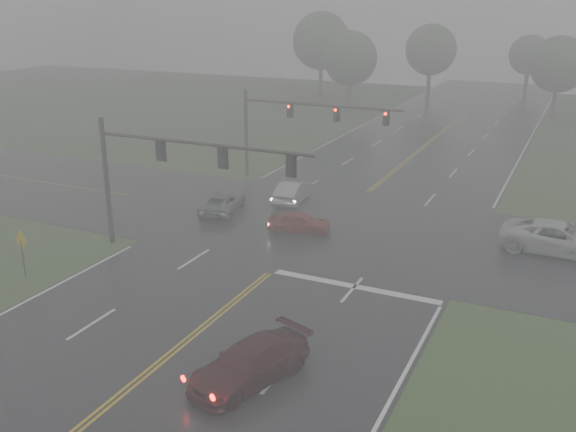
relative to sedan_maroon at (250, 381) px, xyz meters
The scene contains 16 objects.
main_road 15.35m from the sedan_maroon, 104.07° to the left, with size 18.00×160.00×0.02m, color black.
cross_street 17.30m from the sedan_maroon, 102.46° to the left, with size 120.00×14.00×0.02m, color black.
stop_bar 9.32m from the sedan_maroon, 85.28° to the left, with size 8.50×0.50×0.01m, color silver.
sedan_maroon is the anchor object (origin of this frame).
sedan_red 15.94m from the sedan_maroon, 107.65° to the left, with size 1.49×3.71×1.26m, color maroon.
sedan_silver 21.90m from the sedan_maroon, 110.65° to the left, with size 1.55×4.44×1.46m, color #93959A.
car_grey 19.89m from the sedan_maroon, 123.44° to the left, with size 2.12×4.60×1.28m, color #525559.
pickup_white 20.48m from the sedan_maroon, 62.66° to the left, with size 2.85×6.17×1.72m, color #BABCBF.
signal_gantry_near 14.48m from the sedan_maroon, 137.78° to the left, with size 12.70×0.32×7.21m.
signal_gantry_far 27.67m from the sedan_maroon, 111.66° to the left, with size 12.47×0.34×6.77m.
sign_diamond_west 15.01m from the sedan_maroon, 167.30° to the left, with size 1.04×0.30×2.55m.
tree_nw_a 60.72m from the sedan_maroon, 106.60° to the left, with size 6.58×6.58×9.66m.
tree_ne_a 63.20m from the sedan_maroon, 84.38° to the left, with size 6.40×6.40×9.40m.
tree_n_mid 72.80m from the sedan_maroon, 98.44° to the left, with size 6.88×6.88×10.11m.
tree_nw_b 71.85m from the sedan_maroon, 110.33° to the left, with size 7.96×7.96×11.69m.
tree_n_far 82.96m from the sedan_maroon, 89.24° to the left, with size 5.75×5.75×8.45m.
Camera 1 is at (13.63, -12.70, 13.34)m, focal length 40.00 mm.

